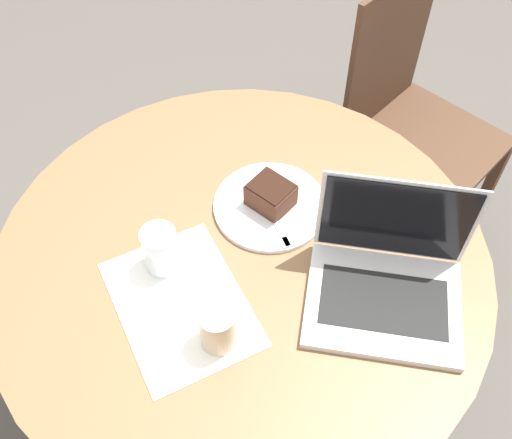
{
  "coord_description": "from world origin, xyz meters",
  "views": [
    {
      "loc": [
        0.46,
        -0.58,
        1.84
      ],
      "look_at": [
        -0.01,
        0.07,
        0.78
      ],
      "focal_mm": 42.0,
      "sensor_mm": 36.0,
      "label": 1
    }
  ],
  "objects_px": {
    "plate": "(270,206)",
    "laptop": "(386,281)",
    "coffee_glass": "(218,328)",
    "chair": "(409,125)"
  },
  "relations": [
    {
      "from": "plate",
      "to": "laptop",
      "type": "height_order",
      "value": "laptop"
    },
    {
      "from": "coffee_glass",
      "to": "laptop",
      "type": "relative_size",
      "value": 0.27
    },
    {
      "from": "chair",
      "to": "plate",
      "type": "bearing_deg",
      "value": 2.61
    },
    {
      "from": "plate",
      "to": "coffee_glass",
      "type": "relative_size",
      "value": 2.47
    },
    {
      "from": "coffee_glass",
      "to": "laptop",
      "type": "xyz_separation_m",
      "value": [
        0.21,
        0.29,
        -0.01
      ]
    },
    {
      "from": "plate",
      "to": "coffee_glass",
      "type": "bearing_deg",
      "value": -71.46
    },
    {
      "from": "laptop",
      "to": "chair",
      "type": "bearing_deg",
      "value": -96.84
    },
    {
      "from": "chair",
      "to": "plate",
      "type": "height_order",
      "value": "chair"
    },
    {
      "from": "plate",
      "to": "coffee_glass",
      "type": "distance_m",
      "value": 0.36
    },
    {
      "from": "chair",
      "to": "laptop",
      "type": "xyz_separation_m",
      "value": [
        0.27,
        -0.75,
        0.29
      ]
    }
  ]
}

